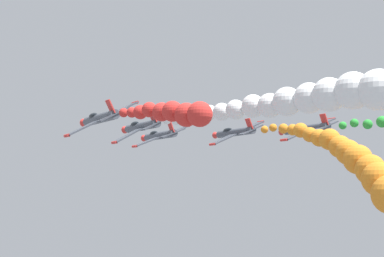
# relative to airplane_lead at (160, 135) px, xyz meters

# --- Properties ---
(airplane_lead) EXTENTS (9.04, 10.35, 3.80)m
(airplane_lead) POSITION_rel_airplane_lead_xyz_m (0.00, 0.00, 0.00)
(airplane_lead) COLOR #474C56
(airplane_left_inner) EXTENTS (8.57, 10.35, 4.88)m
(airplane_left_inner) POSITION_rel_airplane_lead_xyz_m (-6.64, -8.06, 0.36)
(airplane_left_inner) COLOR #474C56
(smoke_trail_left_inner) EXTENTS (8.36, 30.30, 3.63)m
(smoke_trail_left_inner) POSITION_rel_airplane_lead_xyz_m (-2.67, -36.79, 0.69)
(smoke_trail_left_inner) COLOR white
(airplane_right_inner) EXTENTS (8.92, 10.35, 4.11)m
(airplane_right_inner) POSITION_rel_airplane_lead_xyz_m (9.46, -5.77, 0.42)
(airplane_right_inner) COLOR #474C56
(smoke_trail_right_inner) EXTENTS (9.57, 31.04, 10.80)m
(smoke_trail_right_inner) POSITION_rel_airplane_lead_xyz_m (4.76, -34.98, -5.09)
(smoke_trail_right_inner) COLOR orange
(airplane_left_outer) EXTENTS (8.67, 10.35, 4.69)m
(airplane_left_outer) POSITION_rel_airplane_lead_xyz_m (-14.88, -14.61, 0.33)
(airplane_left_outer) COLOR #474C56
(smoke_trail_left_outer) EXTENTS (3.71, 14.11, 3.00)m
(smoke_trail_left_outer) POSITION_rel_airplane_lead_xyz_m (-13.54, -30.59, -0.66)
(smoke_trail_left_outer) COLOR red
(airplane_right_outer) EXTENTS (9.04, 10.35, 3.79)m
(airplane_right_outer) POSITION_rel_airplane_lead_xyz_m (15.88, -14.06, 0.58)
(airplane_right_outer) COLOR #474C56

